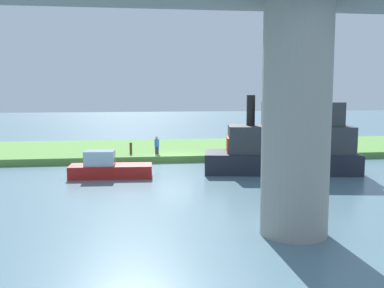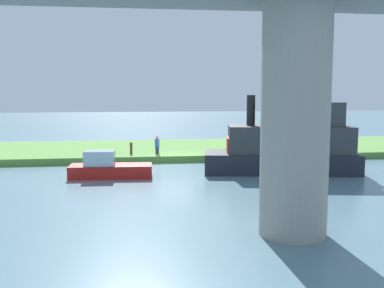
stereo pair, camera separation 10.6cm
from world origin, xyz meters
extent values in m
plane|color=slate|center=(0.00, 0.00, 0.00)|extent=(160.00, 160.00, 0.00)
cube|color=#5B9342|center=(0.00, -6.00, 0.25)|extent=(80.00, 12.00, 0.50)
cylinder|color=#9E998E|center=(-2.65, 17.61, 4.27)|extent=(2.53, 2.53, 8.55)
cylinder|color=#2D334C|center=(1.28, -1.56, 0.78)|extent=(0.29, 0.29, 0.55)
cylinder|color=blue|center=(1.28, -1.56, 1.35)|extent=(0.50, 0.50, 0.60)
sphere|color=tan|center=(1.28, -1.56, 1.77)|extent=(0.24, 0.24, 0.24)
cylinder|color=brown|center=(3.29, -1.79, 0.94)|extent=(0.20, 0.20, 0.87)
cube|color=#1E232D|center=(-6.48, 4.82, 0.66)|extent=(10.40, 5.03, 1.33)
cube|color=#33383D|center=(-7.02, 4.92, 2.22)|extent=(8.38, 4.35, 1.77)
cube|color=#33383D|center=(-7.79, 5.06, 3.88)|extent=(5.35, 3.37, 1.55)
cylinder|color=black|center=(-4.51, 4.47, 4.10)|extent=(0.55, 0.55, 1.99)
cube|color=#D84C2D|center=(-3.86, 4.36, 1.83)|extent=(2.10, 2.28, 1.00)
cube|color=red|center=(4.58, 5.11, 0.39)|extent=(5.18, 2.11, 0.79)
cube|color=silver|center=(5.26, 5.07, 1.24)|extent=(1.91, 1.55, 0.90)
camera|label=1|loc=(3.51, 33.87, 5.45)|focal=43.12mm
camera|label=2|loc=(3.40, 33.88, 5.45)|focal=43.12mm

